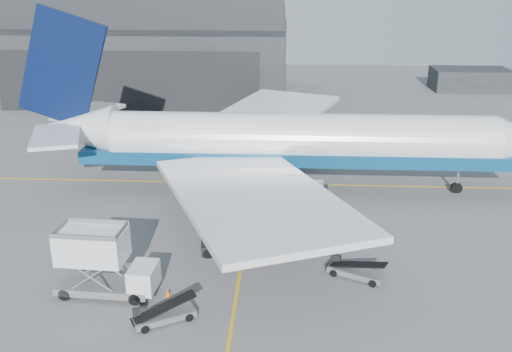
# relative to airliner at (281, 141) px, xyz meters

# --- Properties ---
(ground) EXTENTS (200.00, 200.00, 0.00)m
(ground) POSITION_rel_airliner_xyz_m (-2.80, -18.49, -5.29)
(ground) COLOR #565659
(ground) RESTS_ON ground
(taxi_lines) EXTENTS (80.00, 42.12, 0.02)m
(taxi_lines) POSITION_rel_airliner_xyz_m (-2.80, -5.83, -5.28)
(taxi_lines) COLOR gold
(taxi_lines) RESTS_ON ground
(hangar) EXTENTS (50.00, 28.30, 28.00)m
(hangar) POSITION_rel_airliner_xyz_m (-24.80, 46.45, 4.25)
(hangar) COLOR black
(hangar) RESTS_ON ground
(distant_bldg_a) EXTENTS (14.00, 8.00, 4.00)m
(distant_bldg_a) POSITION_rel_airliner_xyz_m (35.20, 53.51, -5.29)
(distant_bldg_a) COLOR black
(distant_bldg_a) RESTS_ON ground
(airliner) EXTENTS (53.90, 52.27, 18.92)m
(airliner) POSITION_rel_airliner_xyz_m (0.00, 0.00, 0.00)
(airliner) COLOR white
(airliner) RESTS_ON ground
(catering_truck) EXTENTS (7.29, 3.13, 4.91)m
(catering_truck) POSITION_rel_airliner_xyz_m (-12.28, -21.20, -2.81)
(catering_truck) COLOR slate
(catering_truck) RESTS_ON ground
(pushback_tug) EXTENTS (3.93, 2.60, 1.71)m
(pushback_tug) POSITION_rel_airliner_xyz_m (-4.30, -14.39, -4.65)
(pushback_tug) COLOR black
(pushback_tug) RESTS_ON ground
(belt_loader_a) EXTENTS (4.29, 3.23, 1.68)m
(belt_loader_a) POSITION_rel_airliner_xyz_m (-7.35, -24.44, -4.78)
(belt_loader_a) COLOR slate
(belt_loader_a) RESTS_ON ground
(belt_loader_b) EXTENTS (4.47, 3.16, 1.72)m
(belt_loader_b) POSITION_rel_airliner_xyz_m (6.00, -17.95, -4.76)
(belt_loader_b) COLOR slate
(belt_loader_b) RESTS_ON ground
(traffic_cone) EXTENTS (0.38, 0.38, 0.54)m
(traffic_cone) POSITION_rel_airliner_xyz_m (-7.69, -21.33, -5.03)
(traffic_cone) COLOR #FF6108
(traffic_cone) RESTS_ON ground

